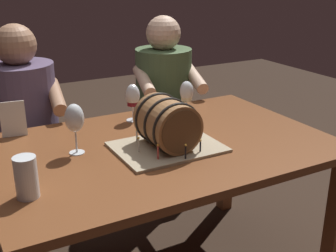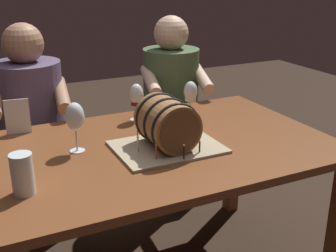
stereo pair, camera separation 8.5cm
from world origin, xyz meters
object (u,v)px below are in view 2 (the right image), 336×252
person_seated_left (33,136)px  wine_glass_white (191,93)px  barrel_cake (168,126)px  dining_table (162,163)px  beer_pint (23,176)px  wine_glass_red (136,97)px  menu_card (17,117)px  wine_glass_empty (75,118)px  person_seated_right (171,116)px

person_seated_left → wine_glass_white: bearing=-36.5°
wine_glass_white → barrel_cake: bearing=-131.9°
dining_table → beer_pint: beer_pint is taller
wine_glass_red → person_seated_left: person_seated_left is taller
menu_card → person_seated_left: (0.11, 0.36, -0.24)m
beer_pint → menu_card: size_ratio=0.90×
dining_table → wine_glass_red: 0.40m
dining_table → barrel_cake: bearing=-85.9°
dining_table → menu_card: bearing=142.9°
wine_glass_white → beer_pint: wine_glass_white is taller
wine_glass_white → wine_glass_red: (-0.25, 0.09, -0.01)m
barrel_cake → wine_glass_red: bearing=87.3°
barrel_cake → wine_glass_white: size_ratio=2.29×
wine_glass_empty → menu_card: bearing=119.6°
wine_glass_white → person_seated_left: bearing=143.5°
menu_card → person_seated_right: size_ratio=0.14×
wine_glass_white → wine_glass_red: wine_glass_white is taller
beer_pint → wine_glass_empty: bearing=47.2°
beer_pint → person_seated_right: 1.43m
wine_glass_red → person_seated_right: size_ratio=0.16×
wine_glass_empty → beer_pint: 0.39m
wine_glass_empty → person_seated_right: 1.09m
person_seated_left → menu_card: bearing=-106.6°
beer_pint → person_seated_right: (1.03, 0.96, -0.24)m
wine_glass_red → beer_pint: (-0.63, -0.53, -0.06)m
dining_table → menu_card: 0.69m
dining_table → person_seated_left: bearing=119.1°
beer_pint → dining_table: bearing=18.0°
wine_glass_empty → wine_glass_red: size_ratio=1.14×
wine_glass_red → beer_pint: 0.83m
dining_table → wine_glass_red: wine_glass_red is taller
person_seated_left → wine_glass_red: bearing=-43.7°
dining_table → wine_glass_empty: 0.43m
dining_table → person_seated_right: bearing=60.9°
barrel_cake → person_seated_right: size_ratio=0.37×
wine_glass_white → person_seated_left: (-0.70, 0.52, -0.29)m
person_seated_right → menu_card: bearing=-159.4°
wine_glass_red → menu_card: 0.56m
person_seated_right → wine_glass_empty: bearing=-138.4°
barrel_cake → person_seated_left: (-0.43, 0.82, -0.26)m
dining_table → person_seated_right: (0.43, 0.77, -0.08)m
wine_glass_empty → person_seated_left: 0.76m
person_seated_right → barrel_cake: bearing=-117.1°
beer_pint → person_seated_left: bearing=79.5°
barrel_cake → person_seated_right: (0.42, 0.82, -0.27)m
barrel_cake → wine_glass_white: barrel_cake is taller
person_seated_right → dining_table: bearing=-119.1°
barrel_cake → person_seated_left: size_ratio=0.37×
barrel_cake → person_seated_right: 0.97m
barrel_cake → beer_pint: barrel_cake is taller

